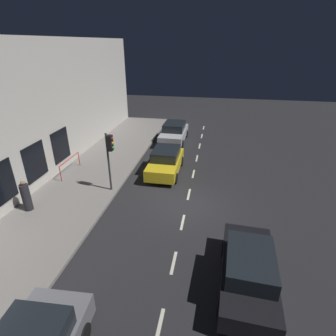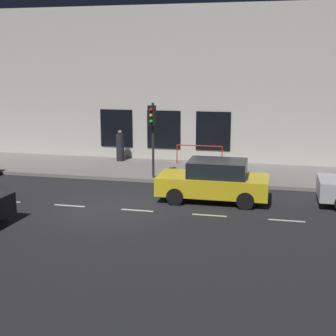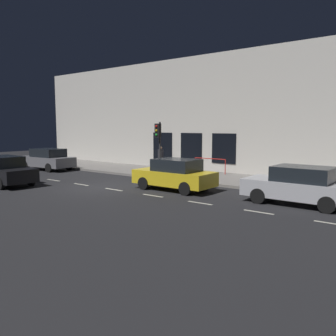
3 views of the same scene
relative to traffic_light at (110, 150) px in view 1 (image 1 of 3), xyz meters
name	(u,v)px [view 1 (image 1 of 3)]	position (x,y,z in m)	size (l,w,h in m)	color
ground_plane	(187,204)	(-4.23, 0.48, -2.59)	(60.00, 60.00, 0.00)	#232326
sidewalk	(77,192)	(2.02, 0.48, -2.51)	(4.50, 32.00, 0.15)	gray
building_facade	(20,121)	(4.57, 0.48, 1.42)	(0.65, 32.00, 8.03)	beige
lane_centre_line	(189,194)	(-4.23, -0.52, -2.58)	(0.12, 27.20, 0.01)	beige
traffic_light	(110,150)	(0.00, 0.00, 0.00)	(0.45, 0.32, 3.33)	#2D2D30
parked_car_0	(174,132)	(-1.96, -9.09, -1.79)	(2.03, 4.38, 1.58)	#B7B7BC
parked_car_1	(166,161)	(-2.42, -3.03, -1.80)	(1.93, 4.16, 1.58)	gold
parked_car_2	(248,270)	(-6.88, 5.32, -1.80)	(2.00, 4.33, 1.58)	black
pedestrian_0	(26,197)	(3.45, 2.63, -1.71)	(0.48, 0.48, 1.61)	#232328
red_railing	(70,162)	(3.45, -1.55, -1.70)	(0.05, 2.35, 0.97)	red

